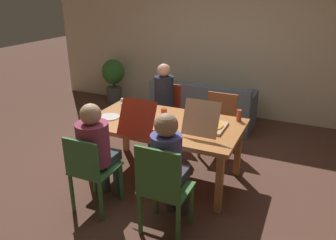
{
  "coord_description": "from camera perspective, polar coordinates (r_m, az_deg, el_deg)",
  "views": [
    {
      "loc": [
        1.55,
        -3.35,
        2.26
      ],
      "look_at": [
        0.0,
        0.1,
        0.74
      ],
      "focal_mm": 35.49,
      "sensor_mm": 36.0,
      "label": 1
    }
  ],
  "objects": [
    {
      "name": "back_wall",
      "position": [
        6.25,
        9.84,
        13.07
      ],
      "size": [
        7.19,
        0.12,
        2.67
      ],
      "primitive_type": "cube",
      "color": "beige",
      "rests_on": "ground"
    },
    {
      "name": "drinking_glass_0",
      "position": [
        4.08,
        12.11,
        0.77
      ],
      "size": [
        0.06,
        0.06,
        0.14
      ],
      "primitive_type": "cylinder",
      "color": "#B44733",
      "rests_on": "dining_table"
    },
    {
      "name": "pizza_box_1",
      "position": [
        3.79,
        -3.58,
        -0.7
      ],
      "size": [
        0.41,
        0.6,
        0.4
      ],
      "color": "#B12C17",
      "rests_on": "dining_table"
    },
    {
      "name": "chair_2",
      "position": [
        3.58,
        -13.16,
        -8.42
      ],
      "size": [
        0.43,
        0.45,
        0.88
      ],
      "color": "#37723C",
      "rests_on": "ground"
    },
    {
      "name": "person_0",
      "position": [
        3.16,
        0.14,
        -7.2
      ],
      "size": [
        0.29,
        0.49,
        1.23
      ],
      "color": "#393841",
      "rests_on": "ground"
    },
    {
      "name": "couch",
      "position": [
        5.83,
        5.95,
        2.03
      ],
      "size": [
        1.74,
        0.78,
        0.78
      ],
      "color": "slate",
      "rests_on": "ground"
    },
    {
      "name": "pizza_box_0",
      "position": [
        3.79,
        6.69,
        -0.8
      ],
      "size": [
        0.39,
        0.55,
        0.4
      ],
      "color": "tan",
      "rests_on": "dining_table"
    },
    {
      "name": "ground_plane",
      "position": [
        4.32,
        -0.55,
        -9.61
      ],
      "size": [
        20.0,
        20.0,
        0.0
      ],
      "primitive_type": "plane",
      "color": "brown"
    },
    {
      "name": "chair_3",
      "position": [
        4.76,
        8.78,
        -0.3
      ],
      "size": [
        0.46,
        0.42,
        0.87
      ],
      "color": "#9B5B35",
      "rests_on": "ground"
    },
    {
      "name": "drinking_glass_1",
      "position": [
        4.38,
        -7.56,
        2.27
      ],
      "size": [
        0.08,
        0.08,
        0.1
      ],
      "primitive_type": "cylinder",
      "color": "silver",
      "rests_on": "dining_table"
    },
    {
      "name": "chair_1",
      "position": [
        5.05,
        -0.27,
        1.72
      ],
      "size": [
        0.39,
        0.4,
        0.91
      ],
      "color": "#B0321D",
      "rests_on": "ground"
    },
    {
      "name": "plate_0",
      "position": [
        4.27,
        -5.31,
        1.19
      ],
      "size": [
        0.23,
        0.23,
        0.01
      ],
      "color": "white",
      "rests_on": "dining_table"
    },
    {
      "name": "chair_0",
      "position": [
        3.15,
        -0.98,
        -11.59
      ],
      "size": [
        0.46,
        0.41,
        0.97
      ],
      "color": "#366D2F",
      "rests_on": "ground"
    },
    {
      "name": "drinking_glass_2",
      "position": [
        4.11,
        -0.69,
        1.22
      ],
      "size": [
        0.07,
        0.07,
        0.12
      ],
      "primitive_type": "cylinder",
      "color": "#BE4929",
      "rests_on": "dining_table"
    },
    {
      "name": "drinking_glass_3",
      "position": [
        4.53,
        -7.71,
        3.0
      ],
      "size": [
        0.06,
        0.06,
        0.11
      ],
      "primitive_type": "cylinder",
      "color": "silver",
      "rests_on": "dining_table"
    },
    {
      "name": "plate_1",
      "position": [
        4.19,
        -10.04,
        0.53
      ],
      "size": [
        0.26,
        0.26,
        0.01
      ],
      "color": "white",
      "rests_on": "dining_table"
    },
    {
      "name": "person_2",
      "position": [
        3.57,
        -12.19,
        -4.37
      ],
      "size": [
        0.34,
        0.49,
        1.19
      ],
      "color": "#314443",
      "rests_on": "ground"
    },
    {
      "name": "potted_plant",
      "position": [
        6.98,
        -9.36,
        7.28
      ],
      "size": [
        0.45,
        0.45,
        0.9
      ],
      "color": "#525D58",
      "rests_on": "ground"
    },
    {
      "name": "dining_table",
      "position": [
        4.01,
        -0.59,
        -1.33
      ],
      "size": [
        1.84,
        1.04,
        0.75
      ],
      "color": "#B9723B",
      "rests_on": "ground"
    },
    {
      "name": "person_1",
      "position": [
        4.86,
        -1.01,
        3.41
      ],
      "size": [
        0.28,
        0.5,
        1.25
      ],
      "color": "#2D2F4C",
      "rests_on": "ground"
    }
  ]
}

